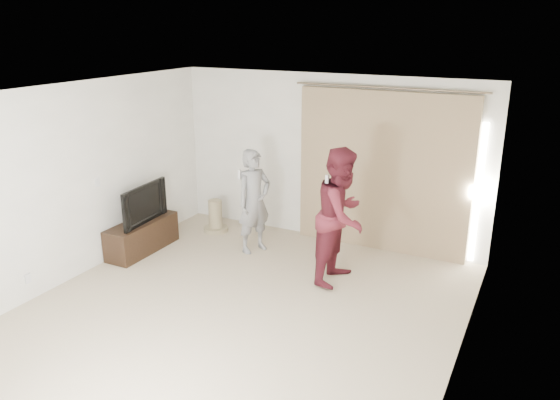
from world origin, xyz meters
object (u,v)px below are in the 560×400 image
(tv_console, at_px, (142,236))
(person_woman, at_px, (342,216))
(person_man, at_px, (254,201))
(tv, at_px, (139,203))

(tv_console, xyz_separation_m, person_woman, (3.02, 0.44, 0.68))
(person_man, relative_size, person_woman, 0.86)
(tv_console, distance_m, person_woman, 3.13)
(tv_console, relative_size, person_woman, 0.67)
(tv, relative_size, person_man, 0.64)
(tv, bearing_deg, person_woman, -85.74)
(tv, bearing_deg, tv_console, -0.00)
(person_man, bearing_deg, tv_console, -152.51)
(tv_console, height_order, person_man, person_man)
(person_man, bearing_deg, tv, -152.51)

